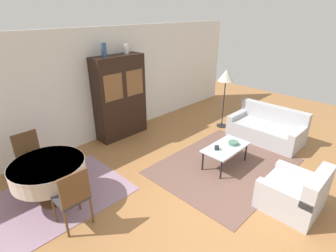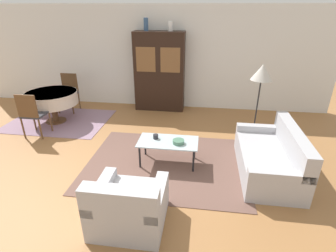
{
  "view_description": "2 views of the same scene",
  "coord_description": "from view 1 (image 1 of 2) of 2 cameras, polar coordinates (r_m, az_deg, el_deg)",
  "views": [
    {
      "loc": [
        -3.15,
        -1.9,
        3.07
      ],
      "look_at": [
        0.2,
        1.4,
        0.95
      ],
      "focal_mm": 28.0,
      "sensor_mm": 36.0,
      "label": 1
    },
    {
      "loc": [
        1.66,
        -3.49,
        2.65
      ],
      "look_at": [
        1.09,
        0.59,
        0.75
      ],
      "focal_mm": 28.0,
      "sensor_mm": 36.0,
      "label": 2
    }
  ],
  "objects": [
    {
      "name": "couch",
      "position": [
        7.06,
        20.66,
        -0.59
      ],
      "size": [
        0.91,
        1.73,
        0.82
      ],
      "rotation": [
        0.0,
        0.0,
        1.57
      ],
      "color": "#B2B2B7",
      "rests_on": "ground_plane"
    },
    {
      "name": "vase_short",
      "position": [
        6.61,
        -9.08,
        16.23
      ],
      "size": [
        0.11,
        0.11,
        0.23
      ],
      "color": "white",
      "rests_on": "display_cabinet"
    },
    {
      "name": "cup",
      "position": [
        5.4,
        10.58,
        -4.67
      ],
      "size": [
        0.09,
        0.09,
        0.08
      ],
      "color": "#232328",
      "rests_on": "coffee_table"
    },
    {
      "name": "dining_table",
      "position": [
        4.81,
        -24.59,
        -8.86
      ],
      "size": [
        1.2,
        1.2,
        0.76
      ],
      "color": "brown",
      "rests_on": "dining_rug"
    },
    {
      "name": "dining_chair_far",
      "position": [
        5.53,
        -27.78,
        -5.65
      ],
      "size": [
        0.44,
        0.44,
        0.99
      ],
      "rotation": [
        0.0,
        0.0,
        3.14
      ],
      "color": "brown",
      "rests_on": "dining_rug"
    },
    {
      "name": "bowl",
      "position": [
        5.67,
        14.06,
        -3.62
      ],
      "size": [
        0.2,
        0.2,
        0.07
      ],
      "color": "#4C7A60",
      "rests_on": "coffee_table"
    },
    {
      "name": "area_rug",
      "position": [
        5.76,
        12.19,
        -8.5
      ],
      "size": [
        2.88,
        2.24,
        0.01
      ],
      "color": "brown",
      "rests_on": "ground_plane"
    },
    {
      "name": "display_cabinet",
      "position": [
        6.7,
        -10.41,
        6.16
      ],
      "size": [
        1.31,
        0.46,
        2.07
      ],
      "color": "black",
      "rests_on": "ground_plane"
    },
    {
      "name": "ground_plane",
      "position": [
        4.79,
        10.74,
        -16.09
      ],
      "size": [
        14.0,
        14.0,
        0.0
      ],
      "primitive_type": "plane",
      "color": "#9E6B3D"
    },
    {
      "name": "vase_tall",
      "position": [
        6.26,
        -13.78,
        15.81
      ],
      "size": [
        0.11,
        0.11,
        0.31
      ],
      "color": "#33517A",
      "rests_on": "display_cabinet"
    },
    {
      "name": "coffee_table",
      "position": [
        5.59,
        12.46,
        -4.81
      ],
      "size": [
        1.06,
        0.56,
        0.44
      ],
      "color": "black",
      "rests_on": "area_rug"
    },
    {
      "name": "floor_lamp",
      "position": [
        7.18,
        12.5,
        10.26
      ],
      "size": [
        0.42,
        0.42,
        1.62
      ],
      "color": "black",
      "rests_on": "ground_plane"
    },
    {
      "name": "dining_rug",
      "position": [
        5.21,
        -23.04,
        -14.04
      ],
      "size": [
        2.38,
        1.74,
        0.01
      ],
      "color": "gray",
      "rests_on": "ground_plane"
    },
    {
      "name": "armchair",
      "position": [
        4.91,
        25.92,
        -13.06
      ],
      "size": [
        0.92,
        0.89,
        0.79
      ],
      "color": "#B2B2B7",
      "rests_on": "ground_plane"
    },
    {
      "name": "wall_back",
      "position": [
        6.59,
        -15.38,
        8.27
      ],
      "size": [
        10.0,
        0.06,
        2.7
      ],
      "color": "white",
      "rests_on": "ground_plane"
    },
    {
      "name": "dining_chair_near",
      "position": [
        4.19,
        -20.07,
        -14.03
      ],
      "size": [
        0.44,
        0.44,
        0.99
      ],
      "color": "brown",
      "rests_on": "dining_rug"
    }
  ]
}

